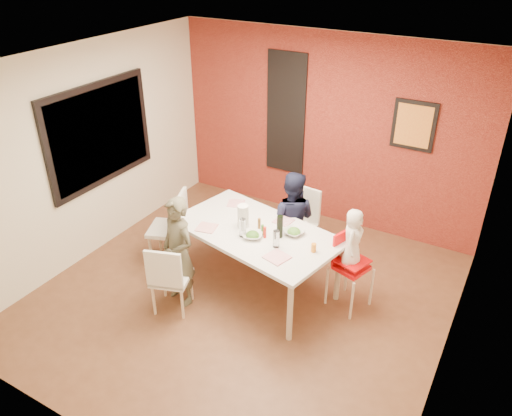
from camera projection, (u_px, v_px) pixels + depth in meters
The scene contains 35 objects.
ground at pixel (243, 296), 5.93m from camera, with size 4.50×4.50×0.00m, color brown.
ceiling at pixel (240, 66), 4.62m from camera, with size 4.50×4.50×0.02m, color white.
wall_back at pixel (325, 130), 6.98m from camera, with size 4.50×0.02×2.70m, color beige.
wall_front at pixel (79, 322), 3.57m from camera, with size 4.50×0.02×2.70m, color beige.
wall_left at pixel (89, 154), 6.25m from camera, with size 0.02×4.50×2.70m, color beige.
wall_right at pixel (465, 256), 4.30m from camera, with size 0.02×4.50×2.70m, color beige.
brick_accent_wall at pixel (325, 131), 6.96m from camera, with size 4.50×0.02×2.70m, color maroon.
picture_window_frame at pixel (100, 134), 6.29m from camera, with size 0.05×1.70×1.30m, color black.
picture_window_pane at pixel (101, 134), 6.29m from camera, with size 0.02×1.55×1.15m, color black.
glassblock_strip at pixel (286, 114), 7.14m from camera, with size 0.55×0.03×1.70m, color silver.
glassblock_surround at pixel (286, 114), 7.14m from camera, with size 0.60×0.03×1.76m, color black.
art_print_frame at pixel (414, 125), 6.28m from camera, with size 0.54×0.03×0.64m, color black.
art_print_canvas at pixel (413, 126), 6.27m from camera, with size 0.44×0.01×0.54m, color gold.
dining_table at pixel (256, 235), 5.75m from camera, with size 2.08×1.43×0.79m.
chair_near at pixel (168, 276), 5.46m from camera, with size 0.52×0.52×0.88m.
chair_far at pixel (300, 219), 6.45m from camera, with size 0.49×0.49×0.95m.
chair_left at pixel (173, 224), 6.32m from camera, with size 0.58×0.58×0.97m.
high_chair at pixel (348, 263), 5.56m from camera, with size 0.48×0.48×0.92m.
child_near at pixel (178, 252), 5.56m from camera, with size 0.48×0.32×1.33m, color brown.
child_far at pixel (291, 220), 6.21m from camera, with size 0.63×0.49×1.30m, color black.
toddler at pixel (353, 239), 5.38m from camera, with size 0.34×0.22×0.70m, color white.
plate_near_left at pixel (207, 228), 5.76m from camera, with size 0.21×0.21×0.01m, color white.
plate_far_mid at pixel (283, 221), 5.89m from camera, with size 0.20×0.20×0.01m, color silver.
plate_near_right at pixel (277, 257), 5.24m from camera, with size 0.23×0.23×0.01m, color white.
plate_far_left at pixel (236, 203), 6.27m from camera, with size 0.20×0.20×0.01m, color white.
salad_bowl_a at pixel (253, 235), 5.57m from camera, with size 0.22×0.22×0.05m, color white.
salad_bowl_b at pixel (294, 232), 5.63m from camera, with size 0.23×0.23×0.06m, color silver.
wine_bottle at pixel (280, 227), 5.53m from camera, with size 0.07×0.07×0.27m, color black.
wine_glass_a at pixel (243, 228), 5.55m from camera, with size 0.08×0.08×0.22m, color white.
wine_glass_b at pixel (276, 239), 5.37m from camera, with size 0.07×0.07×0.20m, color silver.
paper_towel_roll at pixel (243, 217), 5.70m from camera, with size 0.13×0.13×0.29m, color white.
condiment_red at pixel (265, 232), 5.55m from camera, with size 0.03×0.03×0.13m, color red.
condiment_green at pixel (263, 230), 5.61m from camera, with size 0.03×0.03×0.13m, color #366D24.
condiment_brown at pixel (259, 224), 5.71m from camera, with size 0.04×0.04×0.14m, color brown.
sippy_cup at pixel (314, 248), 5.32m from camera, with size 0.06×0.06×0.10m, color orange.
Camera 1 is at (2.45, -3.98, 3.81)m, focal length 35.00 mm.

